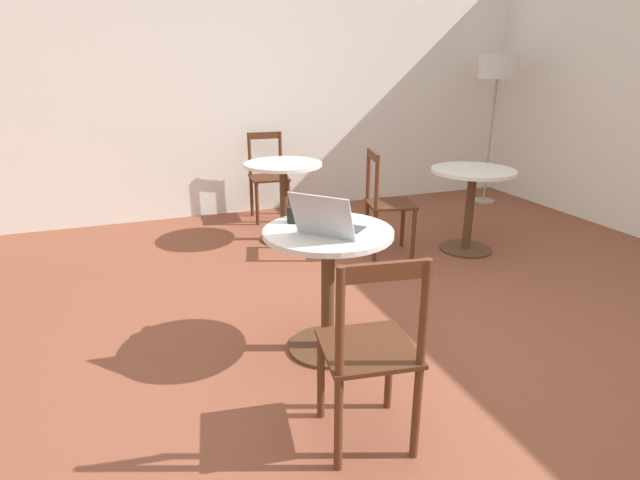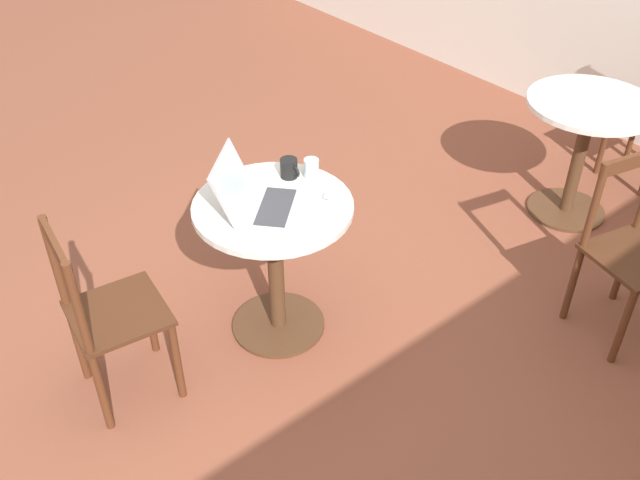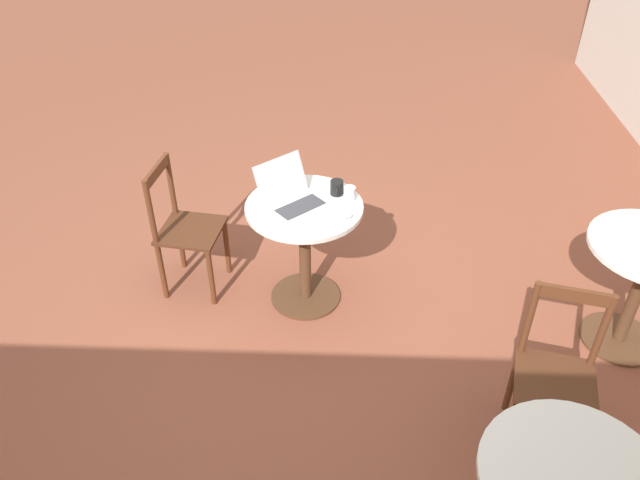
{
  "view_description": "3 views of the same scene",
  "coord_description": "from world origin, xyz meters",
  "px_view_note": "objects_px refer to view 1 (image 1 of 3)",
  "views": [
    {
      "loc": [
        -1.26,
        -2.21,
        1.58
      ],
      "look_at": [
        -0.28,
        0.43,
        0.59
      ],
      "focal_mm": 28.0,
      "sensor_mm": 36.0,
      "label": 1
    },
    {
      "loc": [
        1.78,
        -1.3,
        2.5
      ],
      "look_at": [
        -0.14,
        0.29,
        0.59
      ],
      "focal_mm": 40.0,
      "sensor_mm": 36.0,
      "label": 2
    },
    {
      "loc": [
        2.78,
        0.39,
        2.79
      ],
      "look_at": [
        -0.05,
        0.28,
        0.69
      ],
      "focal_mm": 35.0,
      "sensor_mm": 36.0,
      "label": 3
    }
  ],
  "objects_px": {
    "mouse": "(333,213)",
    "laptop": "(331,225)",
    "cafe_table_near": "(328,264)",
    "cafe_table_far": "(284,185)",
    "cafe_table_mid": "(471,192)",
    "drinking_glass": "(301,210)",
    "mug": "(294,214)",
    "chair_near_front": "(371,353)",
    "floor_lamp": "(498,72)",
    "chair_mid_left": "(386,204)",
    "chair_far_back": "(268,177)"
  },
  "relations": [
    {
      "from": "mouse",
      "to": "laptop",
      "type": "bearing_deg",
      "value": -112.95
    },
    {
      "from": "chair_near_front",
      "to": "laptop",
      "type": "relative_size",
      "value": 1.9
    },
    {
      "from": "drinking_glass",
      "to": "mug",
      "type": "bearing_deg",
      "value": -128.97
    },
    {
      "from": "cafe_table_mid",
      "to": "cafe_table_near",
      "type": "bearing_deg",
      "value": -147.92
    },
    {
      "from": "chair_near_front",
      "to": "chair_far_back",
      "type": "relative_size",
      "value": 1.0
    },
    {
      "from": "cafe_table_mid",
      "to": "drinking_glass",
      "type": "relative_size",
      "value": 8.11
    },
    {
      "from": "chair_mid_left",
      "to": "floor_lamp",
      "type": "xyz_separation_m",
      "value": [
        1.95,
        1.15,
        1.04
      ]
    },
    {
      "from": "chair_mid_left",
      "to": "cafe_table_mid",
      "type": "bearing_deg",
      "value": -13.56
    },
    {
      "from": "cafe_table_far",
      "to": "laptop",
      "type": "xyz_separation_m",
      "value": [
        -0.33,
        -2.02,
        0.25
      ]
    },
    {
      "from": "chair_near_front",
      "to": "floor_lamp",
      "type": "distance_m",
      "value": 4.58
    },
    {
      "from": "cafe_table_far",
      "to": "floor_lamp",
      "type": "xyz_separation_m",
      "value": [
        2.66,
        0.48,
        0.96
      ]
    },
    {
      "from": "mouse",
      "to": "chair_mid_left",
      "type": "bearing_deg",
      "value": 48.99
    },
    {
      "from": "chair_mid_left",
      "to": "floor_lamp",
      "type": "height_order",
      "value": "floor_lamp"
    },
    {
      "from": "cafe_table_near",
      "to": "drinking_glass",
      "type": "xyz_separation_m",
      "value": [
        -0.07,
        0.27,
        0.25
      ]
    },
    {
      "from": "cafe_table_mid",
      "to": "mug",
      "type": "height_order",
      "value": "mug"
    },
    {
      "from": "drinking_glass",
      "to": "floor_lamp",
      "type": "bearing_deg",
      "value": 35.39
    },
    {
      "from": "cafe_table_mid",
      "to": "chair_near_front",
      "type": "height_order",
      "value": "chair_near_front"
    },
    {
      "from": "chair_far_back",
      "to": "mouse",
      "type": "distance_m",
      "value": 2.47
    },
    {
      "from": "drinking_glass",
      "to": "cafe_table_far",
      "type": "bearing_deg",
      "value": 77.12
    },
    {
      "from": "mug",
      "to": "drinking_glass",
      "type": "height_order",
      "value": "mug"
    },
    {
      "from": "floor_lamp",
      "to": "drinking_glass",
      "type": "bearing_deg",
      "value": -144.61
    },
    {
      "from": "cafe_table_near",
      "to": "mug",
      "type": "bearing_deg",
      "value": 124.01
    },
    {
      "from": "chair_mid_left",
      "to": "laptop",
      "type": "distance_m",
      "value": 1.73
    },
    {
      "from": "cafe_table_mid",
      "to": "floor_lamp",
      "type": "relative_size",
      "value": 0.44
    },
    {
      "from": "cafe_table_near",
      "to": "mouse",
      "type": "height_order",
      "value": "mouse"
    },
    {
      "from": "drinking_glass",
      "to": "mouse",
      "type": "bearing_deg",
      "value": -9.98
    },
    {
      "from": "cafe_table_near",
      "to": "laptop",
      "type": "relative_size",
      "value": 1.54
    },
    {
      "from": "chair_near_front",
      "to": "mug",
      "type": "bearing_deg",
      "value": 91.02
    },
    {
      "from": "cafe_table_near",
      "to": "mug",
      "type": "distance_m",
      "value": 0.34
    },
    {
      "from": "chair_near_front",
      "to": "laptop",
      "type": "height_order",
      "value": "laptop"
    },
    {
      "from": "chair_near_front",
      "to": "drinking_glass",
      "type": "distance_m",
      "value": 1.1
    },
    {
      "from": "chair_near_front",
      "to": "mouse",
      "type": "distance_m",
      "value": 1.09
    },
    {
      "from": "chair_near_front",
      "to": "mouse",
      "type": "bearing_deg",
      "value": 77.06
    },
    {
      "from": "cafe_table_mid",
      "to": "mouse",
      "type": "relative_size",
      "value": 7.34
    },
    {
      "from": "chair_far_back",
      "to": "drinking_glass",
      "type": "bearing_deg",
      "value": -100.03
    },
    {
      "from": "chair_mid_left",
      "to": "laptop",
      "type": "bearing_deg",
      "value": -127.53
    },
    {
      "from": "cafe_table_far",
      "to": "chair_far_back",
      "type": "distance_m",
      "value": 0.74
    },
    {
      "from": "cafe_table_near",
      "to": "chair_mid_left",
      "type": "bearing_deg",
      "value": 51.25
    },
    {
      "from": "cafe_table_near",
      "to": "cafe_table_far",
      "type": "relative_size",
      "value": 1.0
    },
    {
      "from": "floor_lamp",
      "to": "laptop",
      "type": "xyz_separation_m",
      "value": [
        -2.98,
        -2.5,
        -0.71
      ]
    },
    {
      "from": "cafe_table_mid",
      "to": "chair_far_back",
      "type": "distance_m",
      "value": 2.11
    },
    {
      "from": "chair_mid_left",
      "to": "floor_lamp",
      "type": "distance_m",
      "value": 2.49
    },
    {
      "from": "floor_lamp",
      "to": "chair_far_back",
      "type": "bearing_deg",
      "value": 174.63
    },
    {
      "from": "laptop",
      "to": "mouse",
      "type": "bearing_deg",
      "value": 67.05
    },
    {
      "from": "cafe_table_near",
      "to": "cafe_table_far",
      "type": "bearing_deg",
      "value": 80.75
    },
    {
      "from": "chair_mid_left",
      "to": "mug",
      "type": "xyz_separation_m",
      "value": [
        -1.16,
        -1.09,
        0.33
      ]
    },
    {
      "from": "cafe_table_near",
      "to": "mouse",
      "type": "xyz_separation_m",
      "value": [
        0.12,
        0.24,
        0.22
      ]
    },
    {
      "from": "chair_near_front",
      "to": "mouse",
      "type": "height_order",
      "value": "chair_near_front"
    },
    {
      "from": "cafe_table_mid",
      "to": "laptop",
      "type": "relative_size",
      "value": 1.54
    },
    {
      "from": "cafe_table_near",
      "to": "chair_mid_left",
      "type": "relative_size",
      "value": 0.81
    }
  ]
}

